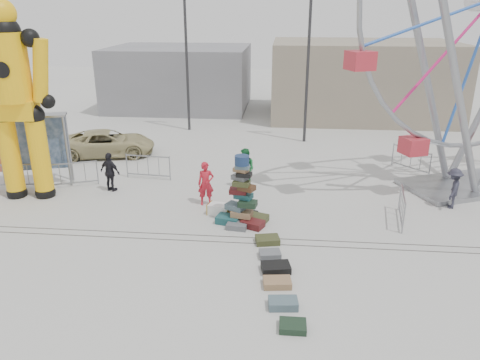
# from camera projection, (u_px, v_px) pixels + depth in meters

# --- Properties ---
(ground) EXTENTS (90.00, 90.00, 0.00)m
(ground) POSITION_uv_depth(u_px,v_px,m) (222.00, 251.00, 14.67)
(ground) COLOR #9E9E99
(ground) RESTS_ON ground
(track_line_near) EXTENTS (40.00, 0.04, 0.01)m
(track_line_near) POSITION_uv_depth(u_px,v_px,m) (224.00, 242.00, 15.23)
(track_line_near) COLOR #47443F
(track_line_near) RESTS_ON ground
(track_line_far) EXTENTS (40.00, 0.04, 0.01)m
(track_line_far) POSITION_uv_depth(u_px,v_px,m) (226.00, 236.00, 15.60)
(track_line_far) COLOR #47443F
(track_line_far) RESTS_ON ground
(building_right) EXTENTS (12.00, 8.00, 5.00)m
(building_right) POSITION_uv_depth(u_px,v_px,m) (361.00, 79.00, 31.82)
(building_right) COLOR gray
(building_right) RESTS_ON ground
(building_left) EXTENTS (10.00, 8.00, 4.40)m
(building_left) POSITION_uv_depth(u_px,v_px,m) (180.00, 77.00, 34.94)
(building_left) COLOR gray
(building_left) RESTS_ON ground
(lamp_post_right) EXTENTS (1.41, 0.25, 8.00)m
(lamp_post_right) POSITION_uv_depth(u_px,v_px,m) (310.00, 60.00, 24.95)
(lamp_post_right) COLOR #2D2D30
(lamp_post_right) RESTS_ON ground
(lamp_post_left) EXTENTS (1.41, 0.25, 8.00)m
(lamp_post_left) POSITION_uv_depth(u_px,v_px,m) (188.00, 55.00, 27.43)
(lamp_post_left) COLOR #2D2D30
(lamp_post_left) RESTS_ON ground
(suitcase_tower) EXTENTS (1.92, 1.59, 2.51)m
(suitcase_tower) POSITION_uv_depth(u_px,v_px,m) (242.00, 204.00, 16.36)
(suitcase_tower) COLOR #1C5054
(suitcase_tower) RESTS_ON ground
(crash_test_dummy) EXTENTS (3.08, 1.35, 7.73)m
(crash_test_dummy) POSITION_uv_depth(u_px,v_px,m) (15.00, 96.00, 17.47)
(crash_test_dummy) COLOR black
(crash_test_dummy) RESTS_ON ground
(banner_scaffold) EXTENTS (4.23, 1.95, 3.05)m
(banner_scaffold) POSITION_uv_depth(u_px,v_px,m) (14.00, 134.00, 19.15)
(banner_scaffold) COLOR gray
(banner_scaffold) RESTS_ON ground
(steamer_trunk) EXTENTS (0.95, 0.69, 0.40)m
(steamer_trunk) POSITION_uv_depth(u_px,v_px,m) (220.00, 209.00, 17.19)
(steamer_trunk) COLOR silver
(steamer_trunk) RESTS_ON ground
(row_case_0) EXTENTS (0.85, 0.69, 0.20)m
(row_case_0) POSITION_uv_depth(u_px,v_px,m) (267.00, 240.00, 15.17)
(row_case_0) COLOR #3F4321
(row_case_0) RESTS_ON ground
(row_case_1) EXTENTS (0.72, 0.58, 0.19)m
(row_case_1) POSITION_uv_depth(u_px,v_px,m) (270.00, 254.00, 14.31)
(row_case_1) COLOR slate
(row_case_1) RESTS_ON ground
(row_case_2) EXTENTS (0.92, 0.72, 0.21)m
(row_case_2) POSITION_uv_depth(u_px,v_px,m) (276.00, 268.00, 13.55)
(row_case_2) COLOR black
(row_case_2) RESTS_ON ground
(row_case_3) EXTENTS (0.82, 0.61, 0.19)m
(row_case_3) POSITION_uv_depth(u_px,v_px,m) (277.00, 283.00, 12.84)
(row_case_3) COLOR #9B744F
(row_case_3) RESTS_ON ground
(row_case_4) EXTENTS (0.79, 0.55, 0.22)m
(row_case_4) POSITION_uv_depth(u_px,v_px,m) (283.00, 303.00, 11.92)
(row_case_4) COLOR slate
(row_case_4) RESTS_ON ground
(row_case_5) EXTENTS (0.65, 0.52, 0.18)m
(row_case_5) POSITION_uv_depth(u_px,v_px,m) (293.00, 326.00, 11.11)
(row_case_5) COLOR #1C3221
(row_case_5) RESTS_ON ground
(barricade_dummy_a) EXTENTS (1.99, 0.40, 1.10)m
(barricade_dummy_a) POSITION_uv_depth(u_px,v_px,m) (16.00, 176.00, 19.52)
(barricade_dummy_a) COLOR gray
(barricade_dummy_a) RESTS_ON ground
(barricade_dummy_b) EXTENTS (1.90, 0.81, 1.10)m
(barricade_dummy_b) POSITION_uv_depth(u_px,v_px,m) (73.00, 174.00, 19.71)
(barricade_dummy_b) COLOR gray
(barricade_dummy_b) RESTS_ON ground
(barricade_dummy_c) EXTENTS (2.00, 0.29, 1.10)m
(barricade_dummy_c) POSITION_uv_depth(u_px,v_px,m) (148.00, 167.00, 20.61)
(barricade_dummy_c) COLOR gray
(barricade_dummy_c) RESTS_ON ground
(barricade_wheel_front) EXTENTS (0.41, 1.99, 1.10)m
(barricade_wheel_front) POSITION_uv_depth(u_px,v_px,m) (402.00, 207.00, 16.54)
(barricade_wheel_front) COLOR gray
(barricade_wheel_front) RESTS_ON ground
(barricade_wheel_back) EXTENTS (1.39, 1.57, 1.10)m
(barricade_wheel_back) POSITION_uv_depth(u_px,v_px,m) (411.00, 160.00, 21.59)
(barricade_wheel_back) COLOR gray
(barricade_wheel_back) RESTS_ON ground
(pedestrian_red) EXTENTS (0.70, 0.55, 1.71)m
(pedestrian_red) POSITION_uv_depth(u_px,v_px,m) (206.00, 184.00, 17.84)
(pedestrian_red) COLOR #B21928
(pedestrian_red) RESTS_ON ground
(pedestrian_green) EXTENTS (1.06, 1.02, 1.72)m
(pedestrian_green) POSITION_uv_depth(u_px,v_px,m) (246.00, 169.00, 19.44)
(pedestrian_green) COLOR #196631
(pedestrian_green) RESTS_ON ground
(pedestrian_black) EXTENTS (1.04, 0.72, 1.64)m
(pedestrian_black) POSITION_uv_depth(u_px,v_px,m) (110.00, 172.00, 19.17)
(pedestrian_black) COLOR black
(pedestrian_black) RESTS_ON ground
(pedestrian_grey) EXTENTS (0.92, 1.16, 1.56)m
(pedestrian_grey) POSITION_uv_depth(u_px,v_px,m) (453.00, 188.00, 17.58)
(pedestrian_grey) COLOR #282835
(pedestrian_grey) RESTS_ON ground
(parked_suv) EXTENTS (5.12, 3.32, 1.31)m
(parked_suv) POSITION_uv_depth(u_px,v_px,m) (107.00, 143.00, 23.79)
(parked_suv) COLOR tan
(parked_suv) RESTS_ON ground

